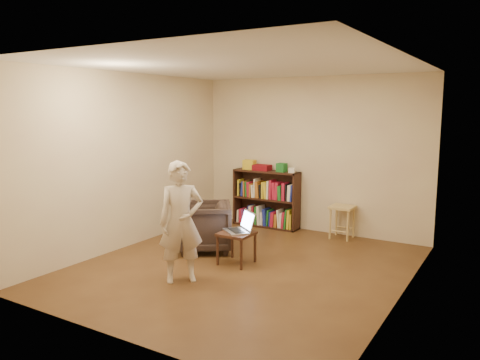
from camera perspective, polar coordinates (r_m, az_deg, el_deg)
The scene contains 15 objects.
floor at distance 6.27m, azimuth 0.38°, elevation -10.58°, with size 4.50×4.50×0.00m, color #472B16.
ceiling at distance 5.95m, azimuth 0.40°, elevation 13.80°, with size 4.50×4.50×0.00m, color silver.
wall_back at distance 7.98m, azimuth 8.69°, elevation 3.04°, with size 4.00×4.00×0.00m, color beige.
wall_left at distance 7.20m, azimuth -13.44°, elevation 2.30°, with size 4.50×4.50×0.00m, color beige.
wall_right at distance 5.25m, azimuth 19.50°, elevation -0.24°, with size 4.50×4.50×0.00m, color beige.
bookshelf at distance 8.29m, azimuth 3.25°, elevation -2.69°, with size 1.20×0.30×1.00m.
box_yellow at distance 8.34m, azimuth 1.16°, elevation 1.89°, with size 0.21×0.15×0.17m, color gold.
red_cloth at distance 8.22m, azimuth 2.70°, elevation 1.53°, with size 0.29×0.22×0.10m, color maroon.
box_green at distance 8.04m, azimuth 5.11°, elevation 1.53°, with size 0.15×0.15×0.15m, color #1C6C28.
box_white at distance 7.95m, azimuth 6.34°, elevation 1.18°, with size 0.10×0.10×0.08m, color white.
stool at distance 7.69m, azimuth 12.36°, elevation -3.86°, with size 0.37×0.37×0.53m.
armchair at distance 6.92m, azimuth -4.45°, elevation -5.67°, with size 0.76×0.78×0.71m, color #302720.
side_table at distance 6.31m, azimuth -0.43°, elevation -7.04°, with size 0.42×0.42×0.43m.
laptop at distance 6.32m, azimuth 0.07°, elevation -5.76°, with size 0.50×0.50×0.27m.
person at distance 5.64m, azimuth -7.19°, elevation -5.10°, with size 0.53×0.35×1.46m, color beige.
Camera 1 is at (3.03, -5.09, 2.07)m, focal length 35.00 mm.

